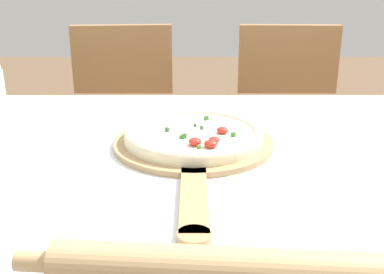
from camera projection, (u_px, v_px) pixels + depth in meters
The scene contains 7 objects.
dining_table at pixel (212, 198), 1.00m from camera, with size 1.49×1.01×0.73m.
towel_cloth at pixel (213, 157), 0.96m from camera, with size 1.41×0.93×0.00m.
pizza_peel at pixel (192, 148), 0.99m from camera, with size 0.34×0.56×0.01m.
pizza at pixel (192, 134), 1.01m from camera, with size 0.29×0.29×0.03m.
rolling_pin at pixel (216, 270), 0.56m from camera, with size 0.49×0.09×0.06m.
chair_left at pixel (123, 127), 1.84m from camera, with size 0.43×0.43×0.88m.
chair_right at pixel (286, 127), 1.85m from camera, with size 0.41×0.41×0.88m.
Camera 1 is at (-0.04, -0.89, 1.11)m, focal length 45.00 mm.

